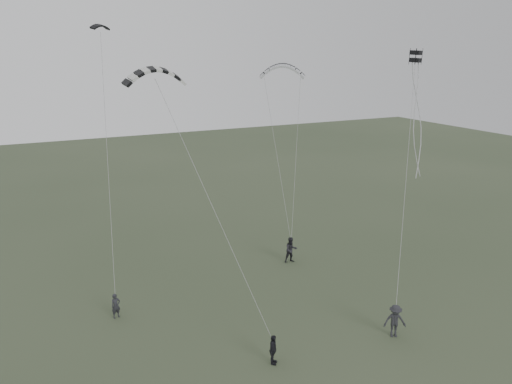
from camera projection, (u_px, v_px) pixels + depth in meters
name	position (u px, v px, depth m)	size (l,w,h in m)	color
ground	(279.00, 334.00, 27.31)	(140.00, 140.00, 0.00)	#35422B
flyer_left	(116.00, 306.00, 28.81)	(0.54, 0.35, 1.48)	#232328
flyer_right	(291.00, 250.00, 36.34)	(0.93, 0.73, 1.91)	black
flyer_center	(273.00, 350.00, 24.51)	(0.91, 0.38, 1.56)	black
flyer_far	(395.00, 321.00, 26.83)	(1.20, 0.69, 1.86)	#242429
kite_dark_small	(100.00, 25.00, 30.32)	(1.28, 0.38, 0.46)	black
kite_pale_large	(282.00, 66.00, 39.15)	(3.59, 0.81, 1.51)	#B0B2B5
kite_striped	(154.00, 69.00, 24.88)	(3.14, 0.78, 1.22)	black
kite_box	(416.00, 56.00, 30.32)	(0.60, 0.60, 0.70)	black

